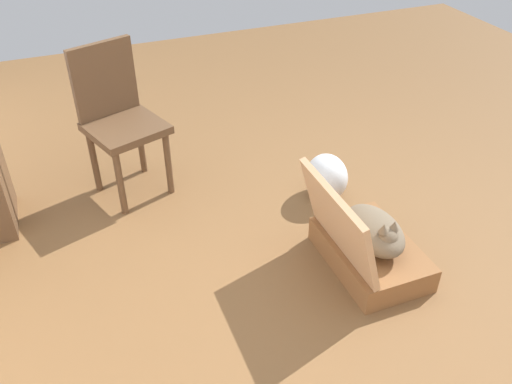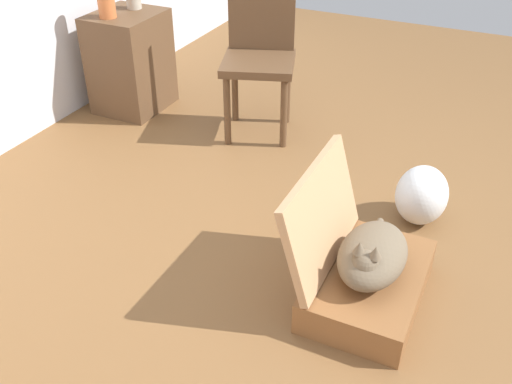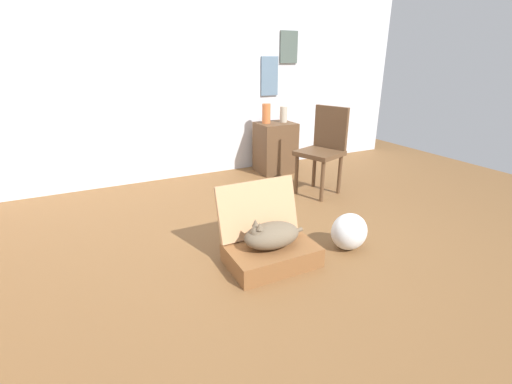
{
  "view_description": "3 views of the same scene",
  "coord_description": "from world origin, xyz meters",
  "px_view_note": "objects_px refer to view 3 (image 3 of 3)",
  "views": [
    {
      "loc": [
        -2.1,
        1.22,
        2.14
      ],
      "look_at": [
        -0.02,
        0.39,
        0.55
      ],
      "focal_mm": 37.93,
      "sensor_mm": 36.0,
      "label": 1
    },
    {
      "loc": [
        -2.1,
        -0.59,
        1.81
      ],
      "look_at": [
        -0.05,
        0.38,
        0.3
      ],
      "focal_mm": 40.43,
      "sensor_mm": 36.0,
      "label": 2
    },
    {
      "loc": [
        -1.38,
        -2.32,
        1.49
      ],
      "look_at": [
        -0.17,
        0.09,
        0.48
      ],
      "focal_mm": 25.04,
      "sensor_mm": 36.0,
      "label": 3
    }
  ],
  "objects_px": {
    "suitcase_base": "(272,255)",
    "vase_tall": "(266,114)",
    "vase_short": "(283,114)",
    "side_table": "(275,148)",
    "cat": "(271,235)",
    "plastic_bag_white": "(349,232)",
    "chair": "(324,147)"
  },
  "relations": [
    {
      "from": "suitcase_base",
      "to": "vase_tall",
      "type": "height_order",
      "value": "vase_tall"
    },
    {
      "from": "vase_tall",
      "to": "vase_short",
      "type": "relative_size",
      "value": 1.22
    },
    {
      "from": "side_table",
      "to": "vase_tall",
      "type": "height_order",
      "value": "vase_tall"
    },
    {
      "from": "cat",
      "to": "vase_short",
      "type": "relative_size",
      "value": 2.51
    },
    {
      "from": "plastic_bag_white",
      "to": "chair",
      "type": "relative_size",
      "value": 0.31
    },
    {
      "from": "plastic_bag_white",
      "to": "cat",
      "type": "bearing_deg",
      "value": 173.76
    },
    {
      "from": "cat",
      "to": "plastic_bag_white",
      "type": "bearing_deg",
      "value": -6.24
    },
    {
      "from": "chair",
      "to": "suitcase_base",
      "type": "bearing_deg",
      "value": -68.03
    },
    {
      "from": "plastic_bag_white",
      "to": "side_table",
      "type": "bearing_deg",
      "value": 76.51
    },
    {
      "from": "cat",
      "to": "side_table",
      "type": "bearing_deg",
      "value": 59.82
    },
    {
      "from": "suitcase_base",
      "to": "vase_short",
      "type": "xyz_separation_m",
      "value": [
        1.33,
        2.09,
        0.7
      ]
    },
    {
      "from": "plastic_bag_white",
      "to": "vase_short",
      "type": "xyz_separation_m",
      "value": [
        0.64,
        2.17,
        0.63
      ]
    },
    {
      "from": "vase_tall",
      "to": "chair",
      "type": "bearing_deg",
      "value": -77.95
    },
    {
      "from": "plastic_bag_white",
      "to": "vase_tall",
      "type": "distance_m",
      "value": 2.33
    },
    {
      "from": "cat",
      "to": "vase_short",
      "type": "xyz_separation_m",
      "value": [
        1.33,
        2.09,
        0.53
      ]
    },
    {
      "from": "suitcase_base",
      "to": "cat",
      "type": "distance_m",
      "value": 0.17
    },
    {
      "from": "chair",
      "to": "cat",
      "type": "bearing_deg",
      "value": -68.22
    },
    {
      "from": "plastic_bag_white",
      "to": "vase_tall",
      "type": "bearing_deg",
      "value": 79.79
    },
    {
      "from": "side_table",
      "to": "chair",
      "type": "relative_size",
      "value": 0.69
    },
    {
      "from": "cat",
      "to": "vase_short",
      "type": "height_order",
      "value": "vase_short"
    },
    {
      "from": "vase_short",
      "to": "chair",
      "type": "height_order",
      "value": "chair"
    },
    {
      "from": "vase_short",
      "to": "vase_tall",
      "type": "bearing_deg",
      "value": 172.02
    },
    {
      "from": "suitcase_base",
      "to": "side_table",
      "type": "xyz_separation_m",
      "value": [
        1.2,
        2.08,
        0.26
      ]
    },
    {
      "from": "plastic_bag_white",
      "to": "vase_tall",
      "type": "height_order",
      "value": "vase_tall"
    },
    {
      "from": "vase_tall",
      "to": "suitcase_base",
      "type": "bearing_deg",
      "value": -116.99
    },
    {
      "from": "suitcase_base",
      "to": "side_table",
      "type": "relative_size",
      "value": 0.99
    },
    {
      "from": "plastic_bag_white",
      "to": "side_table",
      "type": "xyz_separation_m",
      "value": [
        0.52,
        2.16,
        0.18
      ]
    },
    {
      "from": "suitcase_base",
      "to": "vase_short",
      "type": "distance_m",
      "value": 2.57
    },
    {
      "from": "vase_tall",
      "to": "chair",
      "type": "relative_size",
      "value": 0.26
    },
    {
      "from": "suitcase_base",
      "to": "chair",
      "type": "xyz_separation_m",
      "value": [
        1.29,
        1.13,
        0.46
      ]
    },
    {
      "from": "suitcase_base",
      "to": "cat",
      "type": "bearing_deg",
      "value": 177.57
    },
    {
      "from": "suitcase_base",
      "to": "chair",
      "type": "distance_m",
      "value": 1.78
    }
  ]
}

